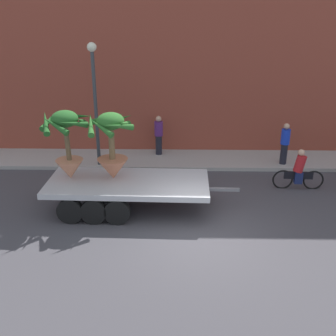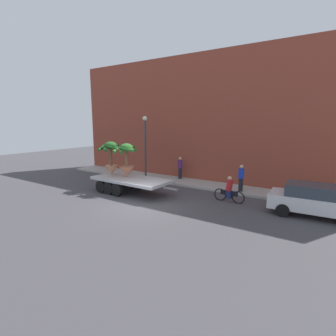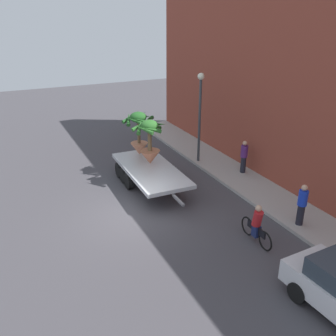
{
  "view_description": "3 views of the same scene",
  "coord_description": "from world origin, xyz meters",
  "views": [
    {
      "loc": [
        -0.72,
        -10.42,
        6.29
      ],
      "look_at": [
        -0.97,
        2.02,
        1.32
      ],
      "focal_mm": 44.04,
      "sensor_mm": 36.0,
      "label": 1
    },
    {
      "loc": [
        8.84,
        -10.73,
        4.58
      ],
      "look_at": [
        0.0,
        2.66,
        1.73
      ],
      "focal_mm": 28.1,
      "sensor_mm": 36.0,
      "label": 2
    },
    {
      "loc": [
        12.88,
        -4.6,
        7.94
      ],
      "look_at": [
        -0.92,
        2.01,
        1.43
      ],
      "focal_mm": 39.87,
      "sensor_mm": 36.0,
      "label": 3
    }
  ],
  "objects": [
    {
      "name": "ground_plane",
      "position": [
        0.0,
        0.0,
        0.0
      ],
      "size": [
        60.0,
        60.0,
        0.0
      ],
      "primitive_type": "plane",
      "color": "#423F44"
    },
    {
      "name": "sidewalk",
      "position": [
        0.0,
        6.1,
        0.07
      ],
      "size": [
        24.0,
        2.2,
        0.15
      ],
      "primitive_type": "cube",
      "color": "#A39E99",
      "rests_on": "ground"
    },
    {
      "name": "building_facade",
      "position": [
        0.0,
        7.8,
        4.76
      ],
      "size": [
        24.0,
        1.2,
        9.51
      ],
      "primitive_type": "cube",
      "color": "brown",
      "rests_on": "ground"
    },
    {
      "name": "flatbed_trailer",
      "position": [
        -2.51,
        1.72,
        0.75
      ],
      "size": [
        6.21,
        2.41,
        0.98
      ],
      "color": "#B7BABF",
      "rests_on": "ground"
    },
    {
      "name": "potted_palm_rear",
      "position": [
        -2.76,
        1.92,
        2.1
      ],
      "size": [
        1.58,
        1.58,
        2.2
      ],
      "color": "#C17251",
      "rests_on": "flatbed_trailer"
    },
    {
      "name": "potted_palm_middle",
      "position": [
        -4.17,
        1.92,
        2.23
      ],
      "size": [
        1.69,
        1.66,
        2.26
      ],
      "color": "tan",
      "rests_on": "flatbed_trailer"
    },
    {
      "name": "cyclist",
      "position": [
        3.73,
        3.39,
        0.67
      ],
      "size": [
        1.84,
        0.36,
        1.54
      ],
      "color": "black",
      "rests_on": "ground"
    },
    {
      "name": "pedestrian_near_gate",
      "position": [
        3.7,
        5.53,
        1.04
      ],
      "size": [
        0.36,
        0.36,
        1.71
      ],
      "color": "black",
      "rests_on": "sidewalk"
    },
    {
      "name": "pedestrian_far_left",
      "position": [
        -1.46,
        6.59,
        1.04
      ],
      "size": [
        0.36,
        0.36,
        1.71
      ],
      "color": "black",
      "rests_on": "sidewalk"
    },
    {
      "name": "street_lamp",
      "position": [
        -3.86,
        5.3,
        3.23
      ],
      "size": [
        0.36,
        0.36,
        4.83
      ],
      "color": "#383D42",
      "rests_on": "sidewalk"
    }
  ]
}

